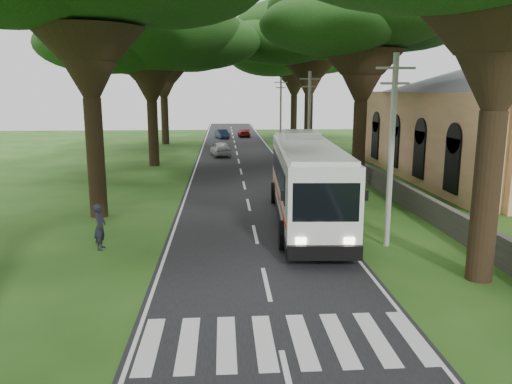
# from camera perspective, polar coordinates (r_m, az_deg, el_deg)

# --- Properties ---
(ground) EXTENTS (140.00, 140.00, 0.00)m
(ground) POSITION_cam_1_polar(r_m,az_deg,el_deg) (15.57, 1.84, -13.27)
(ground) COLOR #204714
(ground) RESTS_ON ground
(road) EXTENTS (8.00, 120.00, 0.04)m
(road) POSITION_cam_1_polar(r_m,az_deg,el_deg) (39.62, -1.67, 2.10)
(road) COLOR black
(road) RESTS_ON ground
(crosswalk) EXTENTS (8.00, 3.00, 0.01)m
(crosswalk) POSITION_cam_1_polar(r_m,az_deg,el_deg) (13.79, 2.68, -16.76)
(crosswalk) COLOR silver
(crosswalk) RESTS_ON ground
(property_wall) EXTENTS (0.35, 50.00, 1.20)m
(property_wall) POSITION_cam_1_polar(r_m,az_deg,el_deg) (39.90, 11.42, 2.80)
(property_wall) COLOR #383533
(property_wall) RESTS_ON ground
(church) EXTENTS (14.00, 24.00, 11.60)m
(church) POSITION_cam_1_polar(r_m,az_deg,el_deg) (40.51, 24.92, 8.22)
(church) COLOR tan
(church) RESTS_ON ground
(pole_near) EXTENTS (1.60, 0.24, 8.00)m
(pole_near) POSITION_cam_1_polar(r_m,az_deg,el_deg) (21.34, 15.22, 4.83)
(pole_near) COLOR gray
(pole_near) RESTS_ON ground
(pole_mid) EXTENTS (1.60, 0.24, 8.00)m
(pole_mid) POSITION_cam_1_polar(r_m,az_deg,el_deg) (40.71, 6.08, 8.20)
(pole_mid) COLOR gray
(pole_mid) RESTS_ON ground
(pole_far) EXTENTS (1.60, 0.24, 8.00)m
(pole_far) POSITION_cam_1_polar(r_m,az_deg,el_deg) (60.49, 2.84, 9.34)
(pole_far) COLOR gray
(pole_far) RESTS_ON ground
(tree_l_midb) EXTENTS (15.84, 15.84, 14.64)m
(tree_l_midb) POSITION_cam_1_polar(r_m,az_deg,el_deg) (44.71, -12.13, 17.33)
(tree_l_midb) COLOR black
(tree_l_midb) RESTS_ON ground
(tree_l_far) EXTENTS (13.79, 13.79, 14.34)m
(tree_l_far) POSITION_cam_1_polar(r_m,az_deg,el_deg) (62.63, -10.65, 15.73)
(tree_l_far) COLOR black
(tree_l_far) RESTS_ON ground
(tree_r_mida) EXTENTS (12.90, 12.90, 14.48)m
(tree_r_mida) POSITION_cam_1_polar(r_m,az_deg,el_deg) (35.68, 12.28, 19.42)
(tree_r_mida) COLOR black
(tree_r_mida) RESTS_ON ground
(tree_r_midb) EXTENTS (15.76, 15.76, 15.76)m
(tree_r_midb) POSITION_cam_1_polar(r_m,az_deg,el_deg) (53.12, 6.21, 17.77)
(tree_r_midb) COLOR black
(tree_r_midb) RESTS_ON ground
(tree_r_far) EXTENTS (16.24, 16.24, 15.26)m
(tree_r_far) POSITION_cam_1_polar(r_m,az_deg,el_deg) (70.94, 4.45, 15.77)
(tree_r_far) COLOR black
(tree_r_far) RESTS_ON ground
(coach_bus) EXTENTS (3.77, 13.59, 3.97)m
(coach_bus) POSITION_cam_1_polar(r_m,az_deg,el_deg) (25.01, 5.77, 1.38)
(coach_bus) COLOR silver
(coach_bus) RESTS_ON ground
(distant_car_a) EXTENTS (2.37, 4.37, 1.41)m
(distant_car_a) POSITION_cam_1_polar(r_m,az_deg,el_deg) (50.48, -4.08, 4.96)
(distant_car_a) COLOR #B3B4B9
(distant_car_a) RESTS_ON road
(distant_car_b) EXTENTS (2.23, 3.95, 1.23)m
(distant_car_b) POSITION_cam_1_polar(r_m,az_deg,el_deg) (68.79, -3.91, 6.65)
(distant_car_b) COLOR #20294C
(distant_car_b) RESTS_ON road
(distant_car_c) EXTENTS (1.75, 4.08, 1.17)m
(distant_car_c) POSITION_cam_1_polar(r_m,az_deg,el_deg) (71.16, -1.38, 6.81)
(distant_car_c) COLOR maroon
(distant_car_c) RESTS_ON road
(pedestrian) EXTENTS (0.47, 0.71, 1.94)m
(pedestrian) POSITION_cam_1_polar(r_m,az_deg,el_deg) (21.73, -17.40, -3.81)
(pedestrian) COLOR black
(pedestrian) RESTS_ON ground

